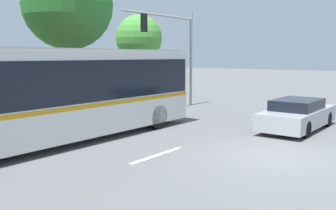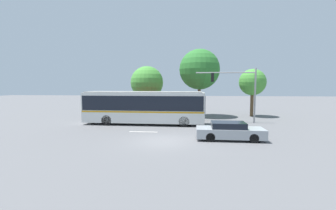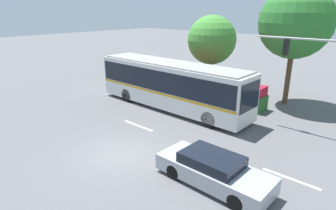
{
  "view_description": "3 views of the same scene",
  "coord_description": "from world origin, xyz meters",
  "px_view_note": "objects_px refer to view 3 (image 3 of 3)",
  "views": [
    {
      "loc": [
        -10.69,
        -4.08,
        3.04
      ],
      "look_at": [
        0.69,
        4.52,
        1.16
      ],
      "focal_mm": 40.11,
      "sensor_mm": 36.0,
      "label": 1
    },
    {
      "loc": [
        1.94,
        -15.57,
        3.87
      ],
      "look_at": [
        0.01,
        4.04,
        2.18
      ],
      "focal_mm": 24.38,
      "sensor_mm": 36.0,
      "label": 2
    },
    {
      "loc": [
        9.98,
        -7.75,
        6.72
      ],
      "look_at": [
        0.32,
        3.11,
        1.8
      ],
      "focal_mm": 30.32,
      "sensor_mm": 36.0,
      "label": 3
    }
  ],
  "objects_px": {
    "city_bus": "(171,83)",
    "sedan_foreground": "(213,170)",
    "street_tree_left": "(212,40)",
    "street_tree_centre": "(296,23)"
  },
  "relations": [
    {
      "from": "city_bus",
      "to": "sedan_foreground",
      "type": "height_order",
      "value": "city_bus"
    },
    {
      "from": "city_bus",
      "to": "street_tree_centre",
      "type": "bearing_deg",
      "value": 49.54
    },
    {
      "from": "city_bus",
      "to": "sedan_foreground",
      "type": "distance_m",
      "value": 9.55
    },
    {
      "from": "city_bus",
      "to": "street_tree_centre",
      "type": "height_order",
      "value": "street_tree_centre"
    },
    {
      "from": "street_tree_centre",
      "to": "street_tree_left",
      "type": "bearing_deg",
      "value": -177.72
    },
    {
      "from": "sedan_foreground",
      "to": "street_tree_left",
      "type": "height_order",
      "value": "street_tree_left"
    },
    {
      "from": "street_tree_left",
      "to": "city_bus",
      "type": "bearing_deg",
      "value": -81.96
    },
    {
      "from": "street_tree_left",
      "to": "street_tree_centre",
      "type": "bearing_deg",
      "value": 2.28
    },
    {
      "from": "sedan_foreground",
      "to": "street_tree_left",
      "type": "distance_m",
      "value": 15.18
    },
    {
      "from": "sedan_foreground",
      "to": "street_tree_centre",
      "type": "xyz_separation_m",
      "value": [
        -1.7,
        12.44,
        5.24
      ]
    }
  ]
}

